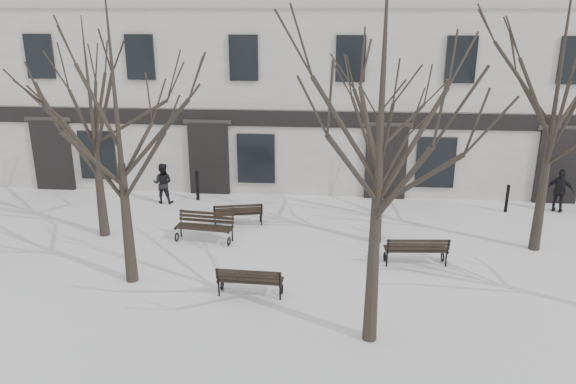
# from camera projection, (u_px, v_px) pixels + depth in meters

# --- Properties ---
(ground) EXTENTS (100.00, 100.00, 0.00)m
(ground) POSITION_uv_depth(u_px,v_px,m) (275.00, 289.00, 15.08)
(ground) COLOR white
(ground) RESTS_ON ground
(building) EXTENTS (40.40, 10.20, 11.40)m
(building) POSITION_uv_depth(u_px,v_px,m) (305.00, 46.00, 25.61)
(building) COLOR beige
(building) RESTS_ON ground
(tree_1) EXTENTS (5.61, 5.61, 8.01)m
(tree_1) POSITION_uv_depth(u_px,v_px,m) (115.00, 100.00, 14.01)
(tree_1) COLOR black
(tree_1) RESTS_ON ground
(tree_2) EXTENTS (6.06, 6.06, 8.65)m
(tree_2) POSITION_uv_depth(u_px,v_px,m) (381.00, 103.00, 11.14)
(tree_2) COLOR black
(tree_2) RESTS_ON ground
(tree_4) EXTENTS (4.89, 4.89, 6.99)m
(tree_4) POSITION_uv_depth(u_px,v_px,m) (91.00, 104.00, 17.31)
(tree_4) COLOR black
(tree_4) RESTS_ON ground
(tree_5) EXTENTS (4.58, 4.58, 6.54)m
(tree_5) POSITION_uv_depth(u_px,v_px,m) (383.00, 117.00, 16.84)
(tree_5) COLOR black
(tree_5) RESTS_ON ground
(tree_6) EXTENTS (6.13, 6.13, 8.76)m
(tree_6) POSITION_uv_depth(u_px,v_px,m) (560.00, 72.00, 15.88)
(tree_6) COLOR black
(tree_6) RESTS_ON ground
(bench_1) EXTENTS (1.74, 0.70, 0.86)m
(bench_1) POSITION_uv_depth(u_px,v_px,m) (250.00, 280.00, 14.59)
(bench_1) COLOR black
(bench_1) RESTS_ON ground
(bench_2) EXTENTS (1.87, 0.80, 0.92)m
(bench_2) POSITION_uv_depth(u_px,v_px,m) (416.00, 249.00, 16.36)
(bench_2) COLOR black
(bench_2) RESTS_ON ground
(bench_3) EXTENTS (1.91, 0.88, 0.93)m
(bench_3) POSITION_uv_depth(u_px,v_px,m) (205.00, 226.00, 18.08)
(bench_3) COLOR black
(bench_3) RESTS_ON ground
(bench_4) EXTENTS (1.76, 0.96, 0.85)m
(bench_4) POSITION_uv_depth(u_px,v_px,m) (238.00, 213.00, 19.35)
(bench_4) COLOR black
(bench_4) RESTS_ON ground
(bollard_a) EXTENTS (0.15, 0.15, 1.20)m
(bollard_a) POSITION_uv_depth(u_px,v_px,m) (197.00, 184.00, 21.88)
(bollard_a) COLOR black
(bollard_a) RESTS_ON ground
(bollard_b) EXTENTS (0.14, 0.14, 1.06)m
(bollard_b) POSITION_uv_depth(u_px,v_px,m) (507.00, 197.00, 20.61)
(bollard_b) COLOR black
(bollard_b) RESTS_ON ground
(pedestrian_b) EXTENTS (0.78, 0.61, 1.58)m
(pedestrian_b) POSITION_uv_depth(u_px,v_px,m) (164.00, 203.00, 21.77)
(pedestrian_b) COLOR black
(pedestrian_b) RESTS_ON ground
(pedestrian_c) EXTENTS (1.02, 0.83, 1.63)m
(pedestrian_c) POSITION_uv_depth(u_px,v_px,m) (557.00, 212.00, 20.80)
(pedestrian_c) COLOR black
(pedestrian_c) RESTS_ON ground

